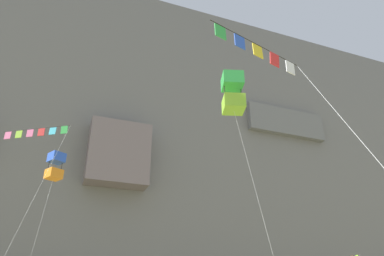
% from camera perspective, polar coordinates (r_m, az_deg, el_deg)
% --- Properties ---
extents(cliff_face, '(180.00, 30.94, 57.18)m').
position_cam_1_polar(cliff_face, '(72.14, -13.14, -4.27)').
color(cliff_face, slate).
rests_on(cliff_face, ground).
extents(kite_banner_mid_left, '(4.20, 5.90, 13.51)m').
position_cam_1_polar(kite_banner_mid_left, '(26.28, -23.09, -1.32)').
color(kite_banner_mid_left, black).
rests_on(kite_banner_mid_left, ground).
extents(kite_banner_far_left, '(3.51, 5.80, 9.91)m').
position_cam_1_polar(kite_banner_far_left, '(10.96, 11.66, 9.99)').
color(kite_banner_far_left, black).
rests_on(kite_banner_far_left, ground).
extents(kite_box_upper_left, '(2.30, 1.98, 13.42)m').
position_cam_1_polar(kite_box_upper_left, '(18.60, 6.32, 5.37)').
color(kite_box_upper_left, green).
rests_on(kite_box_upper_left, ground).
extents(kite_box_mid_center, '(1.73, 3.54, 13.06)m').
position_cam_1_polar(kite_box_mid_center, '(28.91, -20.30, -5.53)').
color(kite_box_mid_center, blue).
rests_on(kite_box_mid_center, ground).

